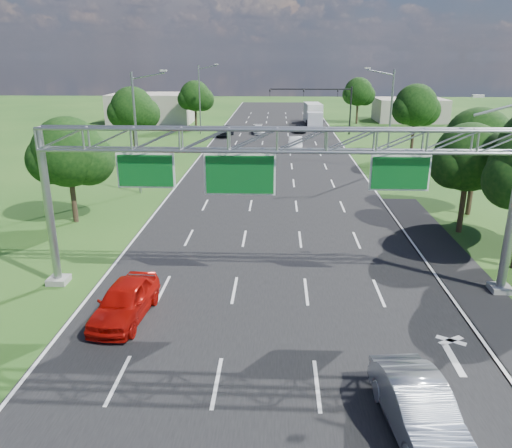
# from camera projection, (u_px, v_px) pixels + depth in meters

# --- Properties ---
(ground) EXTENTS (220.00, 220.00, 0.00)m
(ground) POSITION_uv_depth(u_px,v_px,m) (274.00, 194.00, 42.50)
(ground) COLOR #1B4514
(ground) RESTS_ON ground
(road) EXTENTS (18.00, 180.00, 0.02)m
(road) POSITION_uv_depth(u_px,v_px,m) (274.00, 194.00, 42.50)
(road) COLOR black
(road) RESTS_ON ground
(road_flare) EXTENTS (3.00, 30.00, 0.02)m
(road_flare) POSITION_uv_depth(u_px,v_px,m) (460.00, 274.00, 26.93)
(road_flare) COLOR black
(road_flare) RESTS_ON ground
(sign_gantry) EXTENTS (23.50, 1.00, 9.56)m
(sign_gantry) POSITION_uv_depth(u_px,v_px,m) (279.00, 153.00, 23.24)
(sign_gantry) COLOR gray
(sign_gantry) RESTS_ON ground
(traffic_signal) EXTENTS (12.21, 0.24, 7.00)m
(traffic_signal) POSITION_uv_depth(u_px,v_px,m) (327.00, 99.00, 73.68)
(traffic_signal) COLOR black
(traffic_signal) RESTS_ON ground
(streetlight_l_near) EXTENTS (2.97, 0.22, 10.16)m
(streetlight_l_near) POSITION_uv_depth(u_px,v_px,m) (138.00, 128.00, 41.19)
(streetlight_l_near) COLOR gray
(streetlight_l_near) RESTS_ON ground
(streetlight_l_far) EXTENTS (2.97, 0.22, 10.16)m
(streetlight_l_far) POSITION_uv_depth(u_px,v_px,m) (201.00, 96.00, 74.33)
(streetlight_l_far) COLOR gray
(streetlight_l_far) RESTS_ON ground
(streetlight_r_mid) EXTENTS (2.97, 0.22, 10.16)m
(streetlight_r_mid) POSITION_uv_depth(u_px,v_px,m) (389.00, 115.00, 49.72)
(streetlight_r_mid) COLOR gray
(streetlight_r_mid) RESTS_ON ground
(tree_verge_la) EXTENTS (5.76, 4.80, 7.40)m
(tree_verge_la) POSITION_uv_depth(u_px,v_px,m) (70.00, 155.00, 34.02)
(tree_verge_la) COLOR #2D2116
(tree_verge_la) RESTS_ON ground
(tree_verge_lb) EXTENTS (5.76, 4.80, 8.06)m
(tree_verge_lb) POSITION_uv_depth(u_px,v_px,m) (133.00, 111.00, 55.67)
(tree_verge_lb) COLOR #2D2116
(tree_verge_lb) RESTS_ON ground
(tree_verge_lc) EXTENTS (5.76, 4.80, 7.62)m
(tree_verge_lc) POSITION_uv_depth(u_px,v_px,m) (196.00, 97.00, 79.36)
(tree_verge_lc) COLOR #2D2116
(tree_verge_lc) RESTS_ON ground
(tree_verge_rd) EXTENTS (5.76, 4.80, 8.28)m
(tree_verge_rd) POSITION_uv_depth(u_px,v_px,m) (416.00, 107.00, 57.12)
(tree_verge_rd) COLOR #2D2116
(tree_verge_rd) RESTS_ON ground
(tree_verge_re) EXTENTS (5.76, 4.80, 7.84)m
(tree_verge_re) POSITION_uv_depth(u_px,v_px,m) (359.00, 93.00, 85.74)
(tree_verge_re) COLOR #2D2116
(tree_verge_re) RESTS_ON ground
(building_left) EXTENTS (14.00, 10.00, 5.00)m
(building_left) POSITION_uv_depth(u_px,v_px,m) (152.00, 108.00, 88.07)
(building_left) COLOR #AFA493
(building_left) RESTS_ON ground
(building_right) EXTENTS (12.00, 9.00, 4.00)m
(building_right) POSITION_uv_depth(u_px,v_px,m) (409.00, 110.00, 90.10)
(building_right) COLOR #AFA493
(building_right) RESTS_ON ground
(red_coupe) EXTENTS (2.41, 5.11, 1.69)m
(red_coupe) POSITION_uv_depth(u_px,v_px,m) (125.00, 301.00, 22.16)
(red_coupe) COLOR #BA0E08
(red_coupe) RESTS_ON ground
(silver_sedan) EXTENTS (2.34, 5.23, 1.67)m
(silver_sedan) POSITION_uv_depth(u_px,v_px,m) (419.00, 409.00, 15.38)
(silver_sedan) COLOR #AFB4BB
(silver_sedan) RESTS_ON ground
(car_queue_a) EXTENTS (2.14, 4.33, 1.21)m
(car_queue_a) POSITION_uv_depth(u_px,v_px,m) (259.00, 129.00, 75.94)
(car_queue_a) COLOR white
(car_queue_a) RESTS_ON ground
(car_queue_b) EXTENTS (1.79, 3.85, 1.07)m
(car_queue_b) POSITION_uv_depth(u_px,v_px,m) (300.00, 129.00, 77.01)
(car_queue_b) COLOR black
(car_queue_b) RESTS_ON ground
(car_queue_c) EXTENTS (2.42, 4.93, 1.62)m
(car_queue_c) POSITION_uv_depth(u_px,v_px,m) (225.00, 131.00, 73.08)
(car_queue_c) COLOR black
(car_queue_c) RESTS_ON ground
(car_queue_d) EXTENTS (1.68, 4.73, 1.56)m
(car_queue_d) POSITION_uv_depth(u_px,v_px,m) (295.00, 143.00, 62.82)
(car_queue_d) COLOR silver
(car_queue_d) RESTS_ON ground
(box_truck) EXTENTS (3.05, 9.22, 3.44)m
(box_truck) POSITION_uv_depth(u_px,v_px,m) (313.00, 114.00, 86.49)
(box_truck) COLOR silver
(box_truck) RESTS_ON ground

